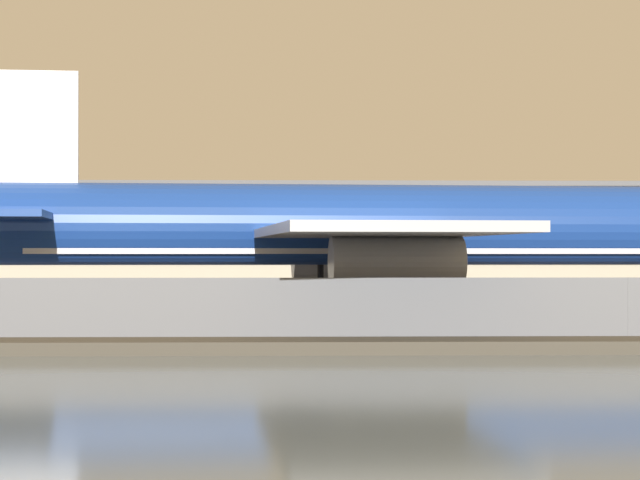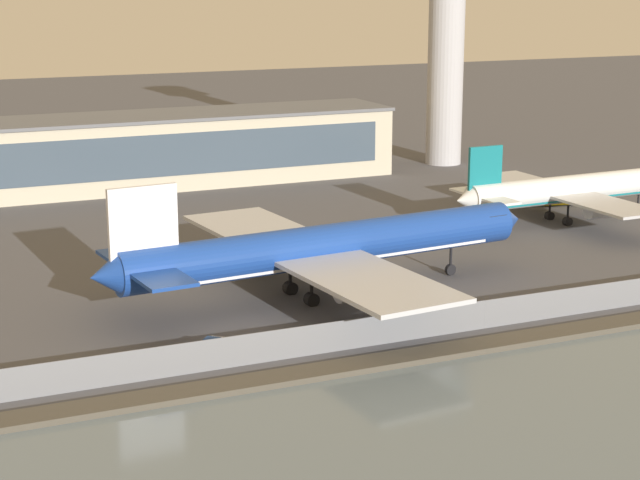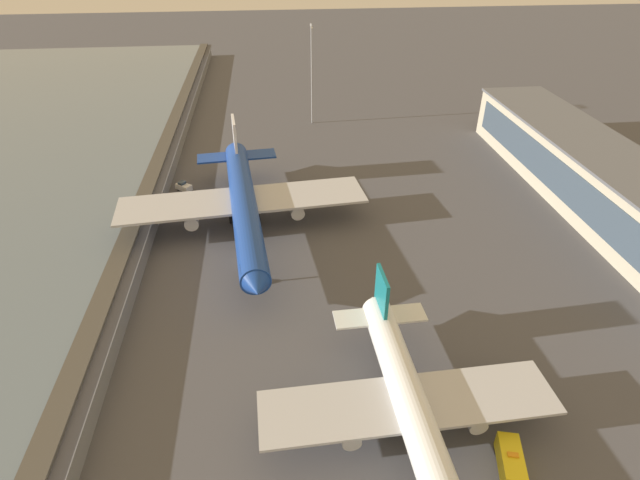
% 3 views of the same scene
% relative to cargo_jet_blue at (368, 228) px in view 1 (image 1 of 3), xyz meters
% --- Properties ---
extents(ground_plane, '(500.00, 500.00, 0.00)m').
position_rel_cargo_jet_blue_xyz_m(ground_plane, '(9.72, 0.56, -5.07)').
color(ground_plane, '#4C4C51').
extents(perimeter_fence, '(280.00, 0.10, 2.72)m').
position_rel_cargo_jet_blue_xyz_m(perimeter_fence, '(9.72, -15.44, -3.71)').
color(perimeter_fence, slate).
rests_on(perimeter_fence, ground).
extents(cargo_jet_blue, '(49.34, 42.98, 13.29)m').
position_rel_cargo_jet_blue_xyz_m(cargo_jet_blue, '(0.00, 0.00, 0.00)').
color(cargo_jet_blue, '#193D93').
rests_on(cargo_jet_blue, ground).
extents(baggage_tug, '(3.28, 3.48, 1.80)m').
position_rel_cargo_jet_blue_xyz_m(baggage_tug, '(-15.57, -12.47, -4.26)').
color(baggage_tug, white).
rests_on(baggage_tug, ground).
extents(terminal_building, '(79.18, 14.89, 10.98)m').
position_rel_cargo_jet_blue_xyz_m(terminal_building, '(-0.99, 64.36, 0.43)').
color(terminal_building, '#BCB299').
rests_on(terminal_building, ground).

